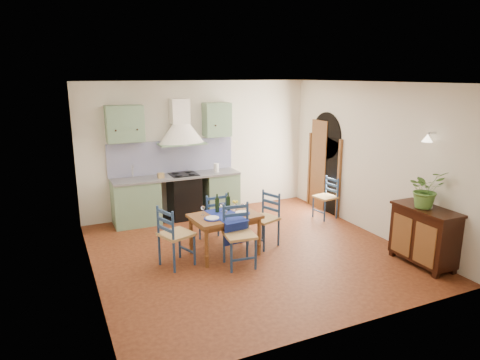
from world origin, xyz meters
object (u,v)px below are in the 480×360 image
object	(u,v)px
dining_table	(225,219)
potted_plant	(426,189)
sideboard	(424,234)
chair_near	(239,235)

from	to	relation	value
dining_table	potted_plant	distance (m)	3.15
sideboard	potted_plant	xyz separation A→B (m)	(-0.02, 0.03, 0.72)
dining_table	chair_near	xyz separation A→B (m)	(0.04, -0.47, -0.11)
sideboard	potted_plant	size ratio (longest dim) A/B	1.80
sideboard	potted_plant	world-z (taller)	potted_plant
dining_table	chair_near	bearing A→B (deg)	-85.61
dining_table	sideboard	bearing A→B (deg)	-31.52
sideboard	potted_plant	bearing A→B (deg)	125.99
dining_table	potted_plant	xyz separation A→B (m)	(2.65, -1.60, 0.61)
chair_near	sideboard	size ratio (longest dim) A/B	0.93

